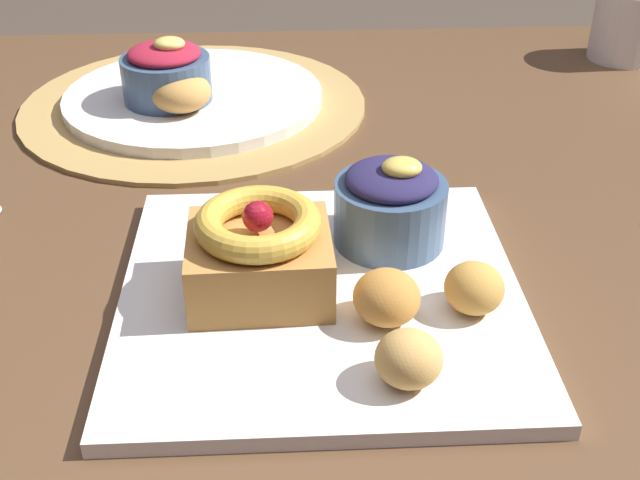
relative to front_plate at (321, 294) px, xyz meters
The scene contains 12 objects.
dining_table 0.15m from the front_plate, 123.67° to the left, with size 1.35×1.04×0.73m.
woven_placemat 0.38m from the front_plate, 108.44° to the left, with size 0.38×0.38×0.01m, color #AD894C.
front_plate is the anchor object (origin of this frame).
cake_slice 0.06m from the front_plate, behind, with size 0.10×0.09×0.07m.
berry_ramekin 0.09m from the front_plate, 47.37° to the left, with size 0.09×0.09×0.07m.
fritter_front 0.06m from the front_plate, 42.75° to the right, with size 0.05×0.05×0.04m, color #BC7F38.
fritter_middle 0.11m from the front_plate, 64.51° to the right, with size 0.04×0.04×0.04m, color tan.
fritter_back 0.11m from the front_plate, 16.13° to the right, with size 0.04×0.04×0.04m, color gold.
back_plate 0.38m from the front_plate, 108.44° to the left, with size 0.28×0.28×0.01m, color white.
back_ramekin 0.38m from the front_plate, 112.95° to the left, with size 0.09×0.09×0.07m.
back_pastry 0.34m from the front_plate, 112.24° to the left, with size 0.06×0.06×0.04m, color #C68E47.
coffee_mug 0.64m from the front_plate, 50.53° to the left, with size 0.08×0.08×0.08m, color silver.
Camera 1 is at (0.04, -0.57, 1.08)m, focal length 45.03 mm.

